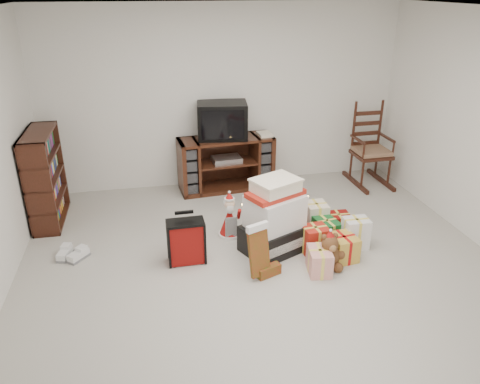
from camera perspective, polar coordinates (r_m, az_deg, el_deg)
The scene contains 13 objects.
room at distance 4.27m, azimuth 3.56°, elevation 4.09°, with size 5.01×5.01×2.51m.
tv_stand at distance 6.61m, azimuth -1.71°, elevation 3.51°, with size 1.35×0.59×0.75m.
bookshelf at distance 6.10m, azimuth -22.62°, elevation 1.47°, with size 0.31×0.93×1.14m.
rocking_chair at distance 7.09m, azimuth 15.46°, elevation 4.40°, with size 0.51×0.82×1.22m.
gift_pile at distance 5.06m, azimuth 4.23°, elevation -3.50°, with size 0.80×0.71×0.83m.
red_suitcase at distance 4.93m, azimuth -6.56°, elevation -6.04°, with size 0.37×0.20×0.56m.
stocking at distance 4.63m, azimuth 2.31°, elevation -7.23°, with size 0.28×0.12×0.60m, color #0B6810, non-canonical shape.
teddy_bear at distance 4.93m, azimuth 10.70°, elevation -7.28°, with size 0.26×0.23×0.39m.
santa_figurine at distance 5.58m, azimuth 6.37°, elevation -2.43°, with size 0.29×0.27×0.59m.
mrs_claus_figurine at distance 5.41m, azimuth -1.27°, elevation -3.33°, with size 0.27×0.26×0.56m.
sneaker_pair at distance 5.37m, azimuth -19.84°, elevation -7.19°, with size 0.36×0.27×0.09m.
gift_cluster at distance 5.33m, azimuth 10.90°, elevation -5.18°, with size 0.81×1.18×0.28m.
crt_television at distance 6.44m, azimuth -2.17°, elevation 8.72°, with size 0.72×0.56×0.49m.
Camera 1 is at (-1.06, -3.86, 2.71)m, focal length 35.00 mm.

